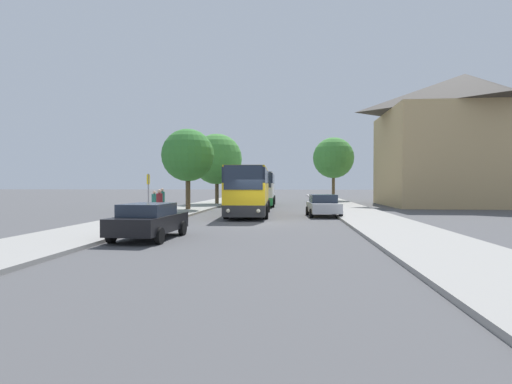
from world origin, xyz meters
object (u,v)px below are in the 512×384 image
Objects in this scene: pedestrian_waiting_far at (159,204)px; tree_right_near at (333,158)px; tree_left_near at (217,159)px; bus_middle at (261,188)px; pedestrian_waiting_near at (162,201)px; pedestrian_walking_back at (154,203)px; bus_front at (249,190)px; tree_left_far at (188,155)px; parked_car_right_near at (323,205)px; bus_stop_sign at (148,191)px; parked_car_left_curb at (149,220)px.

tree_right_near is at bearing -142.43° from pedestrian_waiting_far.
tree_left_near reaches higher than pedestrian_waiting_far.
bus_middle is 15.45m from pedestrian_waiting_near.
pedestrian_walking_back is 0.20× the size of tree_right_near.
bus_front is 7.55m from tree_left_far.
tree_left_near is (-10.23, 14.67, 4.16)m from parked_car_right_near.
bus_stop_sign is 1.52× the size of pedestrian_waiting_near.
pedestrian_walking_back is 7.84m from tree_left_far.
bus_front is 6.11× the size of pedestrian_waiting_far.
parked_car_left_curb is 0.65× the size of tree_left_far.
bus_stop_sign is 2.23m from pedestrian_walking_back.
tree_left_far is (-5.48, -8.77, 2.83)m from bus_middle.
pedestrian_waiting_near is (-11.22, -0.62, 0.28)m from parked_car_right_near.
bus_front is 2.50× the size of parked_car_left_curb.
pedestrian_walking_back is at bearing -93.77° from tree_left_far.
bus_stop_sign is 18.98m from tree_left_near.
tree_left_far is at bearing 89.27° from bus_stop_sign.
bus_middle is at bearing -9.34° from pedestrian_waiting_near.
tree_left_far is (-2.91, 17.07, 3.89)m from parked_car_left_curb.
bus_stop_sign is at bearing -116.02° from tree_right_near.
bus_front is 1.62× the size of tree_left_far.
bus_stop_sign is (-10.94, -4.05, 1.05)m from parked_car_right_near.
parked_car_left_curb is 10.70m from pedestrian_walking_back.
tree_left_near is at bearing 97.89° from parked_car_left_curb.
tree_left_near is 17.00m from tree_right_near.
tree_left_near is (0.71, 18.71, 3.11)m from bus_stop_sign.
tree_left_near reaches higher than parked_car_right_near.
tree_left_near is (-4.88, 1.01, 3.12)m from bus_middle.
parked_car_right_near is 11.15m from pedestrian_waiting_far.
pedestrian_waiting_far is 0.24× the size of tree_left_near.
pedestrian_walking_back is (-6.07, -2.74, -0.83)m from bus_front.
bus_middle is at bearing 88.34° from bus_front.
bus_middle is (-0.13, 12.94, 0.01)m from bus_front.
tree_right_near is at bearing 37.51° from tree_left_near.
pedestrian_waiting_far reaches higher than pedestrian_walking_back.
parked_car_left_curb is at bearing -151.07° from pedestrian_waiting_near.
tree_right_near is at bearing -100.78° from parked_car_right_near.
tree_right_near is at bearing 68.55° from bus_front.
parked_car_right_near reaches higher than parked_car_left_curb.
tree_right_near is (8.60, 11.35, 3.86)m from bus_middle.
parked_car_right_near is 12.49m from tree_left_far.
bus_front is 26.01m from tree_right_near.
parked_car_left_curb is 2.64× the size of pedestrian_walking_back.
pedestrian_waiting_far reaches higher than parked_car_left_curb.
bus_stop_sign is at bearing -158.81° from pedestrian_walking_back.
bus_front is 13.22m from parked_car_left_curb.
bus_middle is 14.70m from parked_car_right_near.
pedestrian_waiting_near is 1.01× the size of pedestrian_waiting_far.
bus_middle reaches higher than pedestrian_waiting_far.
pedestrian_waiting_near is 15.80m from tree_left_near.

